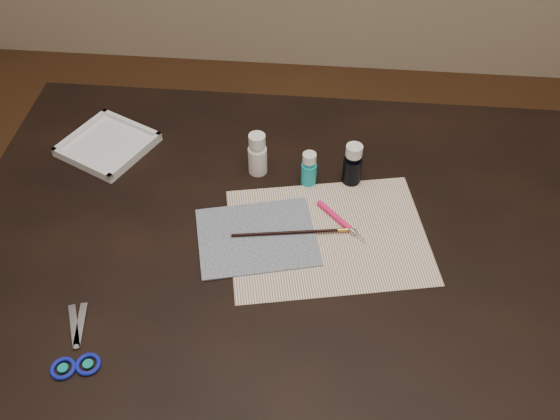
# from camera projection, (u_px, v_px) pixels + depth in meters

# --- Properties ---
(ground) EXTENTS (3.50, 3.50, 0.02)m
(ground) POSITION_uv_depth(u_px,v_px,m) (280.00, 403.00, 1.81)
(ground) COLOR #422614
(ground) RESTS_ON ground
(table) EXTENTS (1.30, 0.90, 0.75)m
(table) POSITION_uv_depth(u_px,v_px,m) (280.00, 330.00, 1.53)
(table) COLOR black
(table) RESTS_ON ground
(paper) EXTENTS (0.44, 0.37, 0.00)m
(paper) POSITION_uv_depth(u_px,v_px,m) (328.00, 236.00, 1.25)
(paper) COLOR white
(paper) RESTS_ON table
(canvas) EXTENTS (0.27, 0.24, 0.00)m
(canvas) POSITION_uv_depth(u_px,v_px,m) (257.00, 237.00, 1.24)
(canvas) COLOR #0F1F34
(canvas) RESTS_ON paper
(paint_bottle_white) EXTENTS (0.05, 0.05, 0.10)m
(paint_bottle_white) POSITION_uv_depth(u_px,v_px,m) (257.00, 154.00, 1.34)
(paint_bottle_white) COLOR white
(paint_bottle_white) RESTS_ON table
(paint_bottle_cyan) EXTENTS (0.04, 0.04, 0.08)m
(paint_bottle_cyan) POSITION_uv_depth(u_px,v_px,m) (309.00, 169.00, 1.33)
(paint_bottle_cyan) COLOR #17A5B7
(paint_bottle_cyan) RESTS_ON table
(paint_bottle_navy) EXTENTS (0.05, 0.05, 0.10)m
(paint_bottle_navy) POSITION_uv_depth(u_px,v_px,m) (353.00, 164.00, 1.32)
(paint_bottle_navy) COLOR black
(paint_bottle_navy) RESTS_ON table
(paintbrush) EXTENTS (0.25, 0.05, 0.01)m
(paintbrush) POSITION_uv_depth(u_px,v_px,m) (295.00, 232.00, 1.24)
(paintbrush) COLOR black
(paintbrush) RESTS_ON canvas
(craft_knife) EXTENTS (0.11, 0.11, 0.01)m
(craft_knife) POSITION_uv_depth(u_px,v_px,m) (342.00, 222.00, 1.26)
(craft_knife) COLOR #FE1B69
(craft_knife) RESTS_ON paper
(scissors) EXTENTS (0.14, 0.19, 0.01)m
(scissors) POSITION_uv_depth(u_px,v_px,m) (73.00, 340.00, 1.07)
(scissors) COLOR silver
(scissors) RESTS_ON table
(palette_tray) EXTENTS (0.24, 0.24, 0.02)m
(palette_tray) POSITION_uv_depth(u_px,v_px,m) (108.00, 144.00, 1.43)
(palette_tray) COLOR white
(palette_tray) RESTS_ON table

